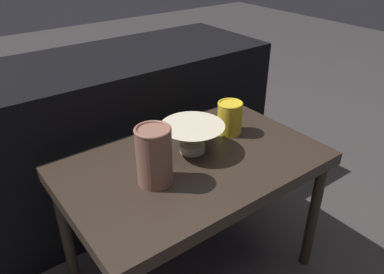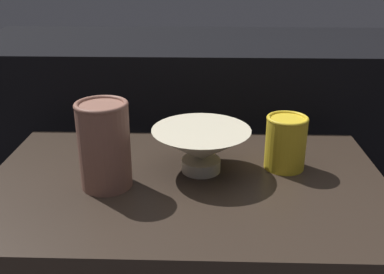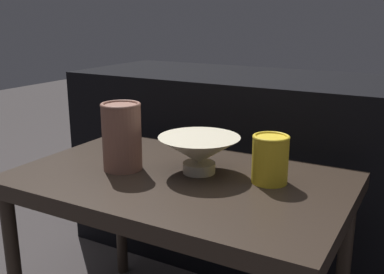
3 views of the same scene
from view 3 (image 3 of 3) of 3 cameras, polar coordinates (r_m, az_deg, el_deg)
The scene contains 5 objects.
table at distance 1.10m, azimuth -1.55°, elevation -7.44°, with size 0.79×0.50×0.48m.
couch_backdrop at distance 1.63m, azimuth 8.92°, elevation -3.91°, with size 1.35×0.50×0.66m.
bowl at distance 1.09m, azimuth 0.91°, elevation -1.77°, with size 0.20×0.20×0.09m.
vase_textured_left at distance 1.12m, azimuth -8.90°, elevation 0.19°, with size 0.10×0.10×0.17m.
vase_colorful_right at distance 1.04m, azimuth 9.90°, elevation -2.69°, with size 0.08×0.08×0.11m.
Camera 3 is at (0.52, -0.87, 0.86)m, focal length 42.00 mm.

